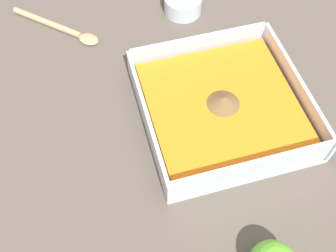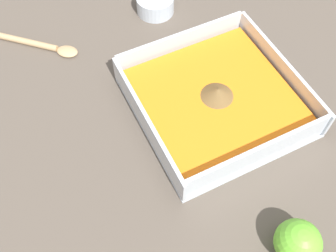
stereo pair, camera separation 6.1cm
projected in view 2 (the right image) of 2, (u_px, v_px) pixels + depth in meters
name	position (u px, v px, depth m)	size (l,w,h in m)	color
ground_plane	(221.00, 105.00, 0.66)	(4.00, 4.00, 0.00)	brown
square_dish	(215.00, 99.00, 0.65)	(0.26, 0.26, 0.06)	silver
spice_bowl	(157.00, 4.00, 0.78)	(0.07, 0.07, 0.03)	silver
wooden_spoon	(35.00, 44.00, 0.73)	(0.15, 0.16, 0.01)	tan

